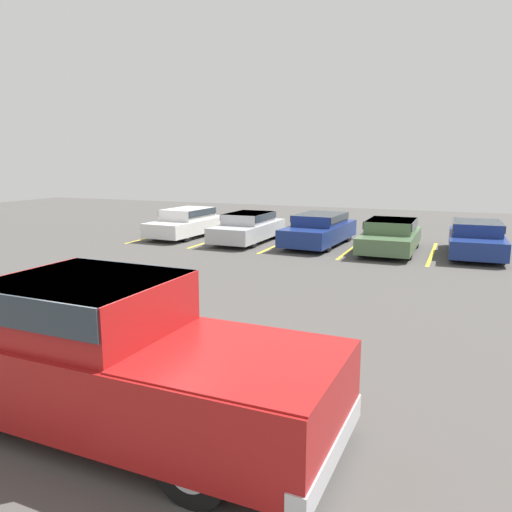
{
  "coord_description": "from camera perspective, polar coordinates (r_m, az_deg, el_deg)",
  "views": [
    {
      "loc": [
        4.5,
        -5.29,
        3.31
      ],
      "look_at": [
        -0.15,
        5.82,
        1.0
      ],
      "focal_mm": 35.0,
      "sensor_mm": 36.0,
      "label": 1
    }
  ],
  "objects": [
    {
      "name": "wheel_stop_curb",
      "position": [
        22.99,
        7.98,
        2.65
      ],
      "size": [
        1.78,
        0.2,
        0.14
      ],
      "primitive_type": "cube",
      "color": "#B7B2A8",
      "rests_on": "ground_plane"
    },
    {
      "name": "parked_sedan_c",
      "position": [
        19.95,
        7.27,
        3.15
      ],
      "size": [
        2.05,
        4.67,
        1.24
      ],
      "rotation": [
        0.0,
        0.0,
        -1.63
      ],
      "color": "navy",
      "rests_on": "ground_plane"
    },
    {
      "name": "pickup_truck",
      "position": [
        6.62,
        -16.44,
        -10.72
      ],
      "size": [
        5.95,
        2.23,
        1.88
      ],
      "rotation": [
        0.0,
        0.0,
        -0.02
      ],
      "color": "#A51919",
      "rests_on": "ground_plane"
    },
    {
      "name": "stall_stripe_b",
      "position": [
        21.4,
        -4.5,
        1.93
      ],
      "size": [
        0.12,
        4.94,
        0.01
      ],
      "primitive_type": "cube",
      "color": "yellow",
      "rests_on": "ground_plane"
    },
    {
      "name": "stall_stripe_d",
      "position": [
        19.47,
        10.93,
        0.88
      ],
      "size": [
        0.12,
        4.94,
        0.01
      ],
      "primitive_type": "cube",
      "color": "yellow",
      "rests_on": "ground_plane"
    },
    {
      "name": "parked_sedan_e",
      "position": [
        19.23,
        23.87,
        1.94
      ],
      "size": [
        1.9,
        4.29,
        1.21
      ],
      "rotation": [
        0.0,
        0.0,
        -1.54
      ],
      "color": "navy",
      "rests_on": "ground_plane"
    },
    {
      "name": "parked_sedan_d",
      "position": [
        18.99,
        15.12,
        2.38
      ],
      "size": [
        1.84,
        4.31,
        1.18
      ],
      "rotation": [
        0.0,
        0.0,
        -1.57
      ],
      "color": "#4C6B47",
      "rests_on": "ground_plane"
    },
    {
      "name": "ground_plane",
      "position": [
        7.69,
        -16.49,
        -15.11
      ],
      "size": [
        60.0,
        60.0,
        0.0
      ],
      "primitive_type": "plane",
      "color": "#4C4947"
    },
    {
      "name": "parked_sedan_b",
      "position": [
        20.58,
        -0.89,
        3.39
      ],
      "size": [
        1.75,
        4.3,
        1.2
      ],
      "rotation": [
        0.0,
        0.0,
        -1.58
      ],
      "color": "#B7BABF",
      "rests_on": "ground_plane"
    },
    {
      "name": "stall_stripe_a",
      "position": [
        22.86,
        -11.0,
        2.34
      ],
      "size": [
        0.12,
        4.94,
        0.01
      ],
      "primitive_type": "cube",
      "color": "yellow",
      "rests_on": "ground_plane"
    },
    {
      "name": "stall_stripe_e",
      "position": [
        19.11,
        19.48,
        0.26
      ],
      "size": [
        0.12,
        4.94,
        0.01
      ],
      "primitive_type": "cube",
      "color": "yellow",
      "rests_on": "ground_plane"
    },
    {
      "name": "stall_stripe_c",
      "position": [
        20.25,
        2.85,
        1.44
      ],
      "size": [
        0.12,
        4.94,
        0.01
      ],
      "primitive_type": "cube",
      "color": "yellow",
      "rests_on": "ground_plane"
    },
    {
      "name": "parked_sedan_a",
      "position": [
        22.25,
        -7.85,
        3.91
      ],
      "size": [
        1.92,
        4.43,
        1.24
      ],
      "rotation": [
        0.0,
        0.0,
        -1.61
      ],
      "color": "silver",
      "rests_on": "ground_plane"
    }
  ]
}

